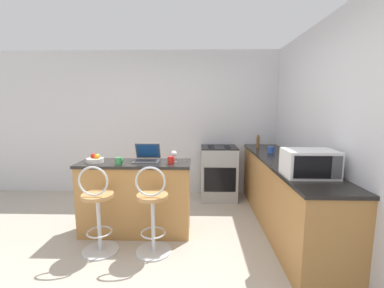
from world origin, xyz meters
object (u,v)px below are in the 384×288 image
pepper_mill (258,142)px  laptop (147,157)px  bar_stool_far (152,213)px  wine_glass_short (174,154)px  microwave (309,163)px  mug_green (119,161)px  fruit_bowl (95,159)px  mug_red (171,160)px  mug_blue (271,150)px  toaster (292,158)px  bar_stool_near (98,212)px  stove_range (219,173)px

pepper_mill → laptop: bearing=-147.1°
bar_stool_far → wine_glass_short: wine_glass_short is taller
microwave → mug_green: microwave is taller
fruit_bowl → mug_red: bearing=-3.6°
mug_green → mug_blue: bearing=22.8°
microwave → mug_red: 1.52m
laptop → toaster: bearing=-5.3°
toaster → mug_red: toaster is taller
fruit_bowl → wine_glass_short: 0.97m
bar_stool_near → fruit_bowl: bearing=112.2°
pepper_mill → mug_blue: pepper_mill is taller
bar_stool_near → microwave: size_ratio=2.04×
microwave → mug_green: (-2.05, 0.45, -0.09)m
wine_glass_short → pepper_mill: bearing=40.6°
wine_glass_short → laptop: bearing=172.3°
bar_stool_far → fruit_bowl: fruit_bowl is taller
bar_stool_near → stove_range: bar_stool_near is taller
microwave → mug_green: 2.10m
mug_green → mug_blue: size_ratio=0.93×
wine_glass_short → mug_green: (-0.64, -0.19, -0.05)m
laptop → toaster: (1.77, -0.16, 0.03)m
toaster → wine_glass_short: bearing=175.3°
stove_range → mug_red: (-0.68, -1.36, 0.51)m
microwave → mug_blue: size_ratio=4.72×
bar_stool_near → wine_glass_short: bearing=32.9°
fruit_bowl → toaster: bearing=-1.1°
stove_range → pepper_mill: size_ratio=4.17×
bar_stool_far → wine_glass_short: size_ratio=7.08×
microwave → mug_blue: bearing=90.8°
microwave → toaster: 0.52m
bar_stool_far → bar_stool_near: bearing=180.0°
laptop → stove_range: laptop is taller
mug_green → pepper_mill: bearing=34.0°
bar_stool_near → laptop: size_ratio=3.16×
pepper_mill → mug_blue: bearing=-78.5°
mug_blue → mug_red: mug_red is taller
toaster → fruit_bowl: toaster is taller
pepper_mill → mug_red: bearing=-136.7°
bar_stool_far → mug_blue: mug_blue is taller
pepper_mill → toaster: bearing=-84.2°
stove_range → mug_red: size_ratio=9.86×
fruit_bowl → wine_glass_short: (0.97, 0.07, 0.06)m
bar_stool_far → laptop: laptop is taller
toaster → mug_blue: toaster is taller
laptop → mug_green: bearing=-140.3°
bar_stool_far → pepper_mill: 2.27m
bar_stool_far → microwave: 1.71m
toaster → stove_range: 1.64m
bar_stool_near → stove_range: 2.27m
pepper_mill → mug_green: bearing=-146.0°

